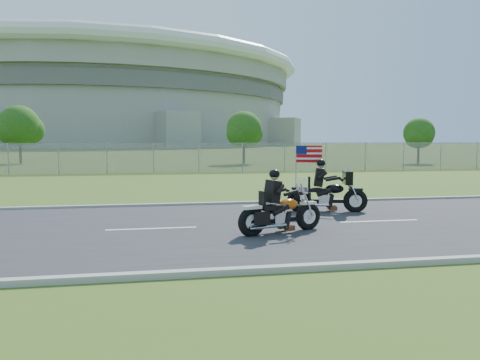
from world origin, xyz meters
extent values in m
plane|color=#3D571B|center=(0.00, 0.00, 0.00)|extent=(420.00, 420.00, 0.00)
cube|color=#28282B|center=(0.00, 0.00, 0.02)|extent=(120.00, 8.00, 0.04)
cube|color=#9E9B93|center=(0.00, 4.05, 0.05)|extent=(120.00, 0.18, 0.12)
cube|color=#9E9B93|center=(0.00, -4.05, 0.05)|extent=(120.00, 0.18, 0.12)
cube|color=gray|center=(-5.00, 20.00, 1.00)|extent=(60.00, 0.03, 2.00)
cylinder|color=#A3A099|center=(-20.00, 170.00, 10.00)|extent=(130.00, 130.00, 20.00)
cylinder|color=#605E5B|center=(-20.00, 170.00, 17.00)|extent=(132.00, 132.00, 4.00)
cylinder|color=#A3A099|center=(-20.00, 170.00, 23.00)|extent=(134.00, 134.00, 6.00)
torus|color=white|center=(-20.00, 170.00, 27.00)|extent=(140.40, 140.40, 4.40)
cylinder|color=#382316|center=(6.00, 30.00, 1.26)|extent=(0.22, 0.22, 2.52)
sphere|color=#1F4412|center=(6.00, 30.00, 3.15)|extent=(3.20, 3.20, 3.20)
sphere|color=#1F4412|center=(6.64, 30.48, 2.79)|extent=(2.40, 2.40, 2.40)
sphere|color=#1F4412|center=(5.44, 29.60, 2.70)|extent=(2.24, 2.24, 2.24)
cylinder|color=#382316|center=(-14.00, 34.00, 1.40)|extent=(0.22, 0.22, 2.80)
sphere|color=#1F4412|center=(-14.00, 34.00, 3.50)|extent=(3.60, 3.60, 3.60)
sphere|color=#1F4412|center=(-13.28, 34.54, 3.10)|extent=(2.70, 2.70, 2.70)
sphere|color=#1F4412|center=(-14.63, 33.55, 3.00)|extent=(2.52, 2.52, 2.52)
cylinder|color=#382316|center=(22.00, 28.00, 1.12)|extent=(0.22, 0.22, 2.24)
sphere|color=#1F4412|center=(22.00, 28.00, 2.80)|extent=(2.80, 2.80, 2.80)
sphere|color=#1F4412|center=(22.56, 28.42, 2.48)|extent=(2.10, 2.10, 2.10)
sphere|color=#1F4412|center=(21.51, 27.65, 2.40)|extent=(1.96, 1.96, 1.96)
torus|color=black|center=(1.75, -0.74, 0.36)|extent=(0.71, 0.38, 0.69)
torus|color=black|center=(0.25, -1.26, 0.36)|extent=(0.71, 0.38, 0.69)
ellipsoid|color=#C5560E|center=(1.20, -0.93, 0.70)|extent=(0.59, 0.45, 0.26)
cube|color=black|center=(0.73, -1.09, 0.66)|extent=(0.58, 0.43, 0.11)
cube|color=black|center=(0.78, -1.08, 1.02)|extent=(0.33, 0.43, 0.52)
sphere|color=black|center=(0.82, -1.06, 1.43)|extent=(0.32, 0.32, 0.25)
cube|color=silver|center=(1.55, -0.81, 1.15)|extent=(0.17, 0.42, 0.38)
torus|color=black|center=(4.04, 1.64, 0.38)|extent=(0.76, 0.36, 0.73)
torus|color=black|center=(2.41, 2.08, 0.38)|extent=(0.76, 0.36, 0.73)
ellipsoid|color=black|center=(3.44, 1.80, 0.73)|extent=(0.62, 0.45, 0.28)
cube|color=black|center=(2.94, 1.94, 0.69)|extent=(0.60, 0.43, 0.12)
cube|color=black|center=(2.99, 1.92, 1.08)|extent=(0.33, 0.45, 0.55)
sphere|color=black|center=(3.04, 1.91, 1.51)|extent=(0.33, 0.33, 0.27)
cube|color=black|center=(3.80, 1.71, 1.08)|extent=(0.42, 0.82, 0.40)
cube|color=#B70C11|center=(2.75, 2.19, 1.78)|extent=(0.77, 0.23, 0.52)
camera|label=1|loc=(-1.88, -11.51, 2.23)|focal=35.00mm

